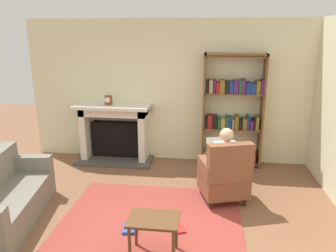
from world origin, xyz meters
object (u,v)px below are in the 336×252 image
(seated_reader, at_px, (223,160))
(sofa_floral, at_px, (3,200))
(armchair_reading, at_px, (225,175))
(bookshelf, at_px, (232,113))
(mantel_clock, at_px, (109,100))
(side_table, at_px, (154,224))
(fireplace, at_px, (115,131))

(seated_reader, bearing_deg, sofa_floral, 2.31)
(armchair_reading, height_order, sofa_floral, armchair_reading)
(bookshelf, height_order, armchair_reading, bookshelf)
(mantel_clock, bearing_deg, bookshelf, 3.37)
(armchair_reading, bearing_deg, side_table, 40.72)
(fireplace, bearing_deg, bookshelf, 0.89)
(mantel_clock, relative_size, seated_reader, 0.15)
(fireplace, relative_size, sofa_floral, 0.82)
(fireplace, xyz_separation_m, bookshelf, (2.25, 0.03, 0.42))
(mantel_clock, bearing_deg, armchair_reading, -31.98)
(fireplace, height_order, bookshelf, bookshelf)
(seated_reader, xyz_separation_m, side_table, (-0.80, -1.46, -0.22))
(seated_reader, bearing_deg, bookshelf, -116.13)
(bookshelf, distance_m, sofa_floral, 3.96)
(mantel_clock, height_order, armchair_reading, mantel_clock)
(bookshelf, relative_size, armchair_reading, 2.16)
(armchair_reading, distance_m, sofa_floral, 3.05)
(fireplace, xyz_separation_m, armchair_reading, (2.08, -1.44, -0.17))
(sofa_floral, bearing_deg, fireplace, -28.70)
(fireplace, relative_size, mantel_clock, 8.56)
(armchair_reading, relative_size, side_table, 1.73)
(mantel_clock, relative_size, armchair_reading, 0.18)
(fireplace, distance_m, mantel_clock, 0.64)
(seated_reader, xyz_separation_m, sofa_floral, (-2.87, -1.04, -0.30))
(bookshelf, distance_m, side_table, 3.05)
(mantel_clock, bearing_deg, side_table, -64.00)
(fireplace, relative_size, seated_reader, 1.29)
(bookshelf, bearing_deg, fireplace, -179.11)
(seated_reader, relative_size, side_table, 2.04)
(seated_reader, bearing_deg, mantel_clock, -47.75)
(bookshelf, xyz_separation_m, seated_reader, (-0.20, -1.36, -0.39))
(bookshelf, bearing_deg, mantel_clock, -176.63)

